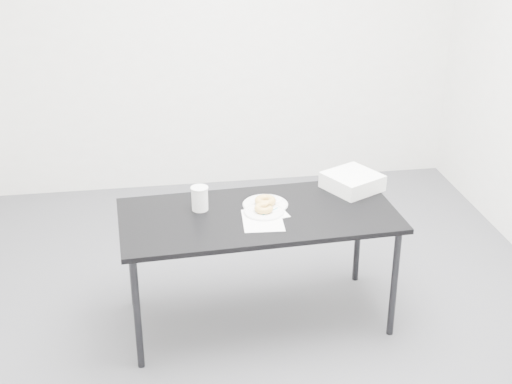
{
  "coord_description": "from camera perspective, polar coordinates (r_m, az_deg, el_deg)",
  "views": [
    {
      "loc": [
        -0.47,
        -3.45,
        2.43
      ],
      "look_at": [
        0.09,
        0.02,
        0.81
      ],
      "focal_mm": 50.0,
      "sensor_mm": 36.0,
      "label": 1
    }
  ],
  "objects": [
    {
      "name": "coffee_cup",
      "position": [
        3.92,
        -4.52,
        -0.51
      ],
      "size": [
        0.09,
        0.09,
        0.14
      ],
      "primitive_type": "cylinder",
      "color": "white",
      "rests_on": "table"
    },
    {
      "name": "plate_near",
      "position": [
        3.9,
        0.63,
        -1.57
      ],
      "size": [
        0.22,
        0.22,
        0.01
      ],
      "primitive_type": "cylinder",
      "color": "silver",
      "rests_on": "napkin"
    },
    {
      "name": "plate_far",
      "position": [
        3.99,
        0.75,
        -1.01
      ],
      "size": [
        0.25,
        0.25,
        0.01
      ],
      "primitive_type": "cylinder",
      "color": "silver",
      "rests_on": "table"
    },
    {
      "name": "pen",
      "position": [
        3.9,
        1.15,
        -1.6
      ],
      "size": [
        0.1,
        0.09,
        0.01
      ],
      "primitive_type": "cylinder",
      "rotation": [
        0.0,
        1.57,
        0.68
      ],
      "color": "#0C8386",
      "rests_on": "scorecard"
    },
    {
      "name": "scorecard",
      "position": [
        3.82,
        0.54,
        -2.27
      ],
      "size": [
        0.23,
        0.28,
        0.0
      ],
      "primitive_type": "cube",
      "rotation": [
        0.0,
        0.0,
        -0.07
      ],
      "color": "white",
      "rests_on": "table"
    },
    {
      "name": "logo_patch",
      "position": [
        3.91,
        1.4,
        -1.55
      ],
      "size": [
        0.05,
        0.05,
        0.0
      ],
      "primitive_type": "cube",
      "rotation": [
        0.0,
        0.0,
        -0.07
      ],
      "color": "green",
      "rests_on": "scorecard"
    },
    {
      "name": "donut_far",
      "position": [
        3.98,
        0.75,
        -0.71
      ],
      "size": [
        0.12,
        0.12,
        0.04
      ],
      "primitive_type": "torus",
      "rotation": [
        0.0,
        0.0,
        -0.02
      ],
      "color": "gold",
      "rests_on": "plate_far"
    },
    {
      "name": "bakery_box",
      "position": [
        4.21,
        7.71,
        0.84
      ],
      "size": [
        0.38,
        0.38,
        0.09
      ],
      "primitive_type": "cube",
      "rotation": [
        0.0,
        0.0,
        0.48
      ],
      "color": "white",
      "rests_on": "table"
    },
    {
      "name": "cup_lid",
      "position": [
        4.03,
        1.55,
        -0.67
      ],
      "size": [
        0.08,
        0.08,
        0.01
      ],
      "primitive_type": "cylinder",
      "color": "white",
      "rests_on": "table"
    },
    {
      "name": "donut_near",
      "position": [
        3.9,
        0.63,
        -1.3
      ],
      "size": [
        0.11,
        0.11,
        0.04
      ],
      "primitive_type": "torus",
      "rotation": [
        0.0,
        0.0,
        0.08
      ],
      "color": "gold",
      "rests_on": "plate_near"
    },
    {
      "name": "floor",
      "position": [
        4.24,
        -1.11,
        -10.14
      ],
      "size": [
        4.0,
        4.0,
        0.0
      ],
      "primitive_type": "plane",
      "color": "#46464B",
      "rests_on": "ground"
    },
    {
      "name": "wall_back",
      "position": [
        5.58,
        -4.17,
        13.55
      ],
      "size": [
        4.0,
        0.02,
        2.7
      ],
      "primitive_type": "cube",
      "color": "white",
      "rests_on": "floor"
    },
    {
      "name": "napkin",
      "position": [
        3.9,
        1.27,
        -1.7
      ],
      "size": [
        0.19,
        0.19,
        0.0
      ],
      "primitive_type": "cube",
      "rotation": [
        0.0,
        0.0,
        0.22
      ],
      "color": "white",
      "rests_on": "table"
    },
    {
      "name": "table",
      "position": [
        3.92,
        0.2,
        -2.4
      ],
      "size": [
        1.55,
        0.79,
        0.69
      ],
      "rotation": [
        0.0,
        0.0,
        0.05
      ],
      "color": "black",
      "rests_on": "floor"
    }
  ]
}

